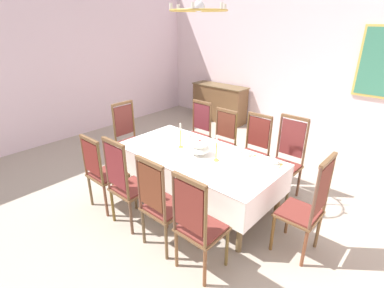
{
  "coord_description": "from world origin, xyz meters",
  "views": [
    {
      "loc": [
        2.34,
        -2.75,
        2.42
      ],
      "look_at": [
        -0.18,
        0.06,
        0.8
      ],
      "focal_mm": 27.44,
      "sensor_mm": 36.0,
      "label": 1
    }
  ],
  "objects_px": {
    "bowl_near_left": "(272,162)",
    "chair_north_d": "(286,158)",
    "candlestick_east": "(216,151)",
    "chair_head_east": "(307,206)",
    "chair_north_a": "(197,132)",
    "spoon_primary": "(281,165)",
    "chair_south_a": "(103,171)",
    "chair_north_c": "(253,150)",
    "bowl_far_left": "(187,135)",
    "sideboard": "(219,103)",
    "chair_south_d": "(198,224)",
    "dining_table": "(197,159)",
    "candlestick_west": "(181,138)",
    "chair_south_b": "(126,183)",
    "chair_south_c": "(161,203)",
    "chair_head_west": "(129,136)",
    "chandelier": "(199,9)",
    "bowl_near_right": "(246,154)",
    "spoon_secondary": "(254,156)",
    "soup_tureen": "(200,147)",
    "chair_north_b": "(221,140)"
  },
  "relations": [
    {
      "from": "chair_south_d",
      "to": "spoon_primary",
      "type": "relative_size",
      "value": 6.52
    },
    {
      "from": "chair_north_c",
      "to": "chair_south_d",
      "type": "bearing_deg",
      "value": 105.47
    },
    {
      "from": "chair_head_east",
      "to": "candlestick_east",
      "type": "height_order",
      "value": "chair_head_east"
    },
    {
      "from": "chair_south_d",
      "to": "soup_tureen",
      "type": "relative_size",
      "value": 4.19
    },
    {
      "from": "bowl_far_left",
      "to": "spoon_secondary",
      "type": "relative_size",
      "value": 0.8
    },
    {
      "from": "chair_south_a",
      "to": "chair_north_c",
      "type": "relative_size",
      "value": 0.97
    },
    {
      "from": "chair_south_a",
      "to": "chair_north_a",
      "type": "relative_size",
      "value": 0.97
    },
    {
      "from": "candlestick_west",
      "to": "bowl_near_left",
      "type": "xyz_separation_m",
      "value": [
        1.2,
        0.42,
        -0.13
      ]
    },
    {
      "from": "chair_south_d",
      "to": "chair_head_east",
      "type": "xyz_separation_m",
      "value": [
        0.69,
        0.96,
        0.02
      ]
    },
    {
      "from": "chair_north_c",
      "to": "sideboard",
      "type": "height_order",
      "value": "chair_north_c"
    },
    {
      "from": "bowl_far_left",
      "to": "chandelier",
      "type": "distance_m",
      "value": 1.88
    },
    {
      "from": "chair_south_a",
      "to": "chair_north_c",
      "type": "xyz_separation_m",
      "value": [
        1.14,
        1.91,
        0.01
      ]
    },
    {
      "from": "chair_north_a",
      "to": "spoon_primary",
      "type": "height_order",
      "value": "chair_north_a"
    },
    {
      "from": "bowl_near_left",
      "to": "spoon_secondary",
      "type": "distance_m",
      "value": 0.27
    },
    {
      "from": "spoon_primary",
      "to": "chandelier",
      "type": "height_order",
      "value": "chandelier"
    },
    {
      "from": "dining_table",
      "to": "bowl_near_right",
      "type": "bearing_deg",
      "value": 38.86
    },
    {
      "from": "chair_south_c",
      "to": "sideboard",
      "type": "bearing_deg",
      "value": 119.09
    },
    {
      "from": "candlestick_west",
      "to": "soup_tureen",
      "type": "bearing_deg",
      "value": -0.0
    },
    {
      "from": "bowl_near_left",
      "to": "chair_north_d",
      "type": "bearing_deg",
      "value": 95.03
    },
    {
      "from": "chair_north_c",
      "to": "chandelier",
      "type": "distance_m",
      "value": 2.19
    },
    {
      "from": "chair_south_d",
      "to": "spoon_primary",
      "type": "xyz_separation_m",
      "value": [
        0.16,
        1.4,
        0.16
      ]
    },
    {
      "from": "bowl_far_left",
      "to": "chair_north_d",
      "type": "bearing_deg",
      "value": 22.33
    },
    {
      "from": "chair_north_b",
      "to": "chandelier",
      "type": "bearing_deg",
      "value": 107.62
    },
    {
      "from": "dining_table",
      "to": "candlestick_east",
      "type": "relative_size",
      "value": 6.32
    },
    {
      "from": "chair_head_west",
      "to": "sideboard",
      "type": "xyz_separation_m",
      "value": [
        -0.46,
        3.13,
        -0.13
      ]
    },
    {
      "from": "spoon_secondary",
      "to": "bowl_near_right",
      "type": "bearing_deg",
      "value": -159.82
    },
    {
      "from": "chair_head_east",
      "to": "bowl_near_left",
      "type": "relative_size",
      "value": 6.82
    },
    {
      "from": "chair_head_west",
      "to": "bowl_near_right",
      "type": "height_order",
      "value": "chair_head_west"
    },
    {
      "from": "candlestick_east",
      "to": "chair_head_east",
      "type": "bearing_deg",
      "value": -0.0
    },
    {
      "from": "chair_head_west",
      "to": "candlestick_west",
      "type": "height_order",
      "value": "chair_head_west"
    },
    {
      "from": "chair_head_west",
      "to": "chandelier",
      "type": "xyz_separation_m",
      "value": [
        1.52,
        -0.0,
        1.92
      ]
    },
    {
      "from": "chair_south_c",
      "to": "candlestick_west",
      "type": "distance_m",
      "value": 1.18
    },
    {
      "from": "chair_north_d",
      "to": "spoon_secondary",
      "type": "xyz_separation_m",
      "value": [
        -0.22,
        -0.53,
        0.15
      ]
    },
    {
      "from": "chair_north_a",
      "to": "soup_tureen",
      "type": "height_order",
      "value": "chair_north_a"
    },
    {
      "from": "bowl_far_left",
      "to": "sideboard",
      "type": "distance_m",
      "value": 3.1
    },
    {
      "from": "chair_south_b",
      "to": "chair_head_east",
      "type": "xyz_separation_m",
      "value": [
        1.82,
        0.96,
        0.01
      ]
    },
    {
      "from": "chair_north_a",
      "to": "chair_head_east",
      "type": "relative_size",
      "value": 0.92
    },
    {
      "from": "spoon_secondary",
      "to": "chair_south_c",
      "type": "bearing_deg",
      "value": -96.24
    },
    {
      "from": "chair_north_c",
      "to": "bowl_near_left",
      "type": "xyz_separation_m",
      "value": [
        0.58,
        -0.54,
        0.19
      ]
    },
    {
      "from": "sideboard",
      "to": "candlestick_west",
      "type": "bearing_deg",
      "value": 117.9
    },
    {
      "from": "candlestick_west",
      "to": "bowl_near_right",
      "type": "xyz_separation_m",
      "value": [
        0.82,
        0.41,
        -0.13
      ]
    },
    {
      "from": "chair_north_a",
      "to": "chair_head_east",
      "type": "distance_m",
      "value": 2.54
    },
    {
      "from": "chair_north_b",
      "to": "chair_head_west",
      "type": "xyz_separation_m",
      "value": [
        -1.21,
        -0.95,
        0.03
      ]
    },
    {
      "from": "chair_south_d",
      "to": "chair_north_a",
      "type": "bearing_deg",
      "value": 131.04
    },
    {
      "from": "bowl_near_left",
      "to": "chair_south_c",
      "type": "bearing_deg",
      "value": -112.8
    },
    {
      "from": "chair_south_c",
      "to": "sideboard",
      "type": "height_order",
      "value": "chair_south_c"
    },
    {
      "from": "dining_table",
      "to": "chair_south_d",
      "type": "xyz_separation_m",
      "value": [
        0.83,
        -0.96,
        -0.08
      ]
    },
    {
      "from": "chair_north_c",
      "to": "chandelier",
      "type": "bearing_deg",
      "value": 72.41
    },
    {
      "from": "chair_south_b",
      "to": "bowl_near_right",
      "type": "relative_size",
      "value": 8.05
    },
    {
      "from": "chair_south_a",
      "to": "chair_head_east",
      "type": "bearing_deg",
      "value": 22.09
    }
  ]
}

